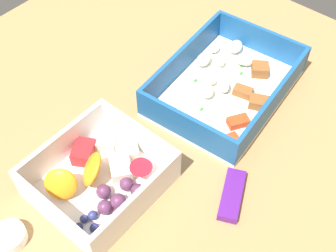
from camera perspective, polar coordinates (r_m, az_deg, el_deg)
name	(u,v)px	position (r cm, az deg, el deg)	size (l,w,h in cm)	color
table_surface	(162,149)	(59.79, -0.79, -2.97)	(80.00, 80.00, 2.00)	#9E7547
pasta_container	(226,85)	(64.74, 7.65, 5.37)	(23.20, 17.58, 5.05)	white
fruit_bowl	(102,177)	(54.49, -8.69, -6.62)	(15.02, 13.55, 5.22)	white
candy_bar	(232,195)	(54.53, 8.36, -8.93)	(7.00, 2.40, 1.20)	#51197A
paper_cup_liner	(9,237)	(54.46, -20.06, -13.45)	(3.91, 3.91, 1.44)	white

